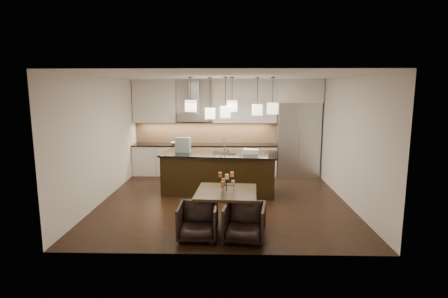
{
  "coord_description": "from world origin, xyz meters",
  "views": [
    {
      "loc": [
        0.19,
        -7.78,
        2.5
      ],
      "look_at": [
        0.0,
        0.2,
        1.15
      ],
      "focal_mm": 28.0,
      "sensor_mm": 36.0,
      "label": 1
    }
  ],
  "objects_px": {
    "refrigerator": "(297,139)",
    "dining_table": "(226,208)",
    "armchair_right": "(245,222)",
    "island_body": "(220,173)",
    "armchair_left": "(198,221)"
  },
  "relations": [
    {
      "from": "refrigerator",
      "to": "dining_table",
      "type": "distance_m",
      "value": 4.48
    },
    {
      "from": "dining_table",
      "to": "armchair_left",
      "type": "xyz_separation_m",
      "value": [
        -0.47,
        -0.63,
        -0.02
      ]
    },
    {
      "from": "island_body",
      "to": "armchair_right",
      "type": "bearing_deg",
      "value": -73.3
    },
    {
      "from": "dining_table",
      "to": "armchair_right",
      "type": "relative_size",
      "value": 1.59
    },
    {
      "from": "island_body",
      "to": "refrigerator",
      "type": "bearing_deg",
      "value": 45.11
    },
    {
      "from": "island_body",
      "to": "armchair_left",
      "type": "xyz_separation_m",
      "value": [
        -0.27,
        -2.77,
        -0.17
      ]
    },
    {
      "from": "refrigerator",
      "to": "armchair_right",
      "type": "bearing_deg",
      "value": -110.24
    },
    {
      "from": "dining_table",
      "to": "island_body",
      "type": "bearing_deg",
      "value": 99.1
    },
    {
      "from": "island_body",
      "to": "dining_table",
      "type": "bearing_deg",
      "value": -78.29
    },
    {
      "from": "armchair_left",
      "to": "refrigerator",
      "type": "bearing_deg",
      "value": 62.11
    },
    {
      "from": "refrigerator",
      "to": "dining_table",
      "type": "height_order",
      "value": "refrigerator"
    },
    {
      "from": "refrigerator",
      "to": "armchair_left",
      "type": "bearing_deg",
      "value": -118.62
    },
    {
      "from": "island_body",
      "to": "armchair_left",
      "type": "relative_size",
      "value": 3.99
    },
    {
      "from": "refrigerator",
      "to": "island_body",
      "type": "bearing_deg",
      "value": -141.17
    },
    {
      "from": "refrigerator",
      "to": "dining_table",
      "type": "bearing_deg",
      "value": -117.16
    }
  ]
}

